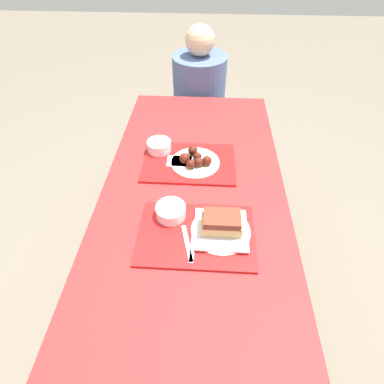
{
  "coord_description": "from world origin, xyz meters",
  "views": [
    {
      "loc": [
        0.05,
        -0.95,
        1.72
      ],
      "look_at": [
        -0.0,
        -0.04,
        0.82
      ],
      "focal_mm": 28.0,
      "sensor_mm": 36.0,
      "label": 1
    }
  ],
  "objects_px": {
    "wings_plate_far": "(195,160)",
    "person_seated_across": "(199,89)",
    "tray_near": "(196,234)",
    "tray_far": "(189,163)",
    "bowl_coleslaw_near": "(171,211)",
    "brisket_sandwich_plate": "(221,226)",
    "bowl_coleslaw_far": "(159,145)"
  },
  "relations": [
    {
      "from": "bowl_coleslaw_near",
      "to": "wings_plate_far",
      "type": "bearing_deg",
      "value": 76.99
    },
    {
      "from": "tray_far",
      "to": "person_seated_across",
      "type": "bearing_deg",
      "value": 89.14
    },
    {
      "from": "wings_plate_far",
      "to": "person_seated_across",
      "type": "bearing_deg",
      "value": 90.89
    },
    {
      "from": "bowl_coleslaw_far",
      "to": "tray_near",
      "type": "bearing_deg",
      "value": -67.79
    },
    {
      "from": "wings_plate_far",
      "to": "bowl_coleslaw_far",
      "type": "bearing_deg",
      "value": 152.76
    },
    {
      "from": "tray_near",
      "to": "person_seated_across",
      "type": "height_order",
      "value": "person_seated_across"
    },
    {
      "from": "tray_near",
      "to": "bowl_coleslaw_near",
      "type": "xyz_separation_m",
      "value": [
        -0.11,
        0.09,
        0.04
      ]
    },
    {
      "from": "tray_near",
      "to": "bowl_coleslaw_near",
      "type": "distance_m",
      "value": 0.14
    },
    {
      "from": "brisket_sandwich_plate",
      "to": "bowl_coleslaw_far",
      "type": "xyz_separation_m",
      "value": [
        -0.31,
        0.51,
        -0.0
      ]
    },
    {
      "from": "tray_far",
      "to": "person_seated_across",
      "type": "xyz_separation_m",
      "value": [
        0.01,
        0.91,
        -0.06
      ]
    },
    {
      "from": "tray_near",
      "to": "brisket_sandwich_plate",
      "type": "xyz_separation_m",
      "value": [
        0.09,
        0.02,
        0.04
      ]
    },
    {
      "from": "bowl_coleslaw_far",
      "to": "tray_far",
      "type": "bearing_deg",
      "value": -28.36
    },
    {
      "from": "bowl_coleslaw_near",
      "to": "tray_near",
      "type": "bearing_deg",
      "value": -38.81
    },
    {
      "from": "bowl_coleslaw_far",
      "to": "wings_plate_far",
      "type": "bearing_deg",
      "value": -27.24
    },
    {
      "from": "bowl_coleslaw_near",
      "to": "bowl_coleslaw_far",
      "type": "height_order",
      "value": "same"
    },
    {
      "from": "tray_near",
      "to": "tray_far",
      "type": "height_order",
      "value": "same"
    },
    {
      "from": "brisket_sandwich_plate",
      "to": "person_seated_across",
      "type": "xyz_separation_m",
      "value": [
        -0.14,
        1.34,
        -0.1
      ]
    },
    {
      "from": "tray_near",
      "to": "person_seated_across",
      "type": "distance_m",
      "value": 1.35
    },
    {
      "from": "tray_far",
      "to": "wings_plate_far",
      "type": "xyz_separation_m",
      "value": [
        0.03,
        -0.01,
        0.03
      ]
    },
    {
      "from": "bowl_coleslaw_far",
      "to": "person_seated_across",
      "type": "height_order",
      "value": "person_seated_across"
    },
    {
      "from": "brisket_sandwich_plate",
      "to": "bowl_coleslaw_far",
      "type": "distance_m",
      "value": 0.59
    },
    {
      "from": "tray_far",
      "to": "person_seated_across",
      "type": "height_order",
      "value": "person_seated_across"
    },
    {
      "from": "wings_plate_far",
      "to": "tray_far",
      "type": "bearing_deg",
      "value": 159.46
    },
    {
      "from": "wings_plate_far",
      "to": "person_seated_across",
      "type": "height_order",
      "value": "person_seated_across"
    },
    {
      "from": "wings_plate_far",
      "to": "brisket_sandwich_plate",
      "type": "bearing_deg",
      "value": -73.46
    },
    {
      "from": "tray_far",
      "to": "brisket_sandwich_plate",
      "type": "xyz_separation_m",
      "value": [
        0.15,
        -0.42,
        0.04
      ]
    },
    {
      "from": "tray_near",
      "to": "bowl_coleslaw_far",
      "type": "bearing_deg",
      "value": 112.21
    },
    {
      "from": "tray_far",
      "to": "bowl_coleslaw_near",
      "type": "height_order",
      "value": "bowl_coleslaw_near"
    },
    {
      "from": "tray_far",
      "to": "person_seated_across",
      "type": "distance_m",
      "value": 0.91
    },
    {
      "from": "brisket_sandwich_plate",
      "to": "bowl_coleslaw_far",
      "type": "relative_size",
      "value": 1.92
    },
    {
      "from": "tray_near",
      "to": "tray_far",
      "type": "distance_m",
      "value": 0.44
    },
    {
      "from": "wings_plate_far",
      "to": "person_seated_across",
      "type": "xyz_separation_m",
      "value": [
        -0.01,
        0.92,
        -0.08
      ]
    }
  ]
}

